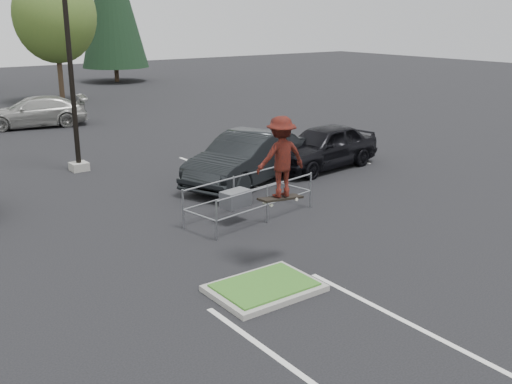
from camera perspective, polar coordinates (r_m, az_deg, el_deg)
ground at (r=12.61m, az=0.81°, el=-9.40°), size 120.00×120.00×0.00m
grass_median at (r=12.57m, az=0.82°, el=-9.08°), size 2.20×1.60×0.16m
stall_lines at (r=16.95m, az=-15.31°, el=-3.02°), size 22.62×17.60×0.01m
light_pole at (r=22.30m, az=-17.44°, el=13.39°), size 0.70×0.60×10.12m
decid_c at (r=40.93m, az=-18.61°, el=15.40°), size 5.12×5.12×8.38m
cart_corral at (r=16.46m, az=-1.62°, el=-0.53°), size 3.98×2.00×1.08m
skateboarder at (r=13.21m, az=2.41°, el=3.32°), size 1.24×0.82×1.95m
car_r_charc at (r=20.18m, az=-0.91°, el=3.23°), size 5.52×3.61×1.72m
car_r_black at (r=22.35m, az=6.45°, el=4.31°), size 4.94×2.45×1.62m
car_far_silver at (r=32.61m, az=-20.31°, el=7.17°), size 5.54×3.18×1.51m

